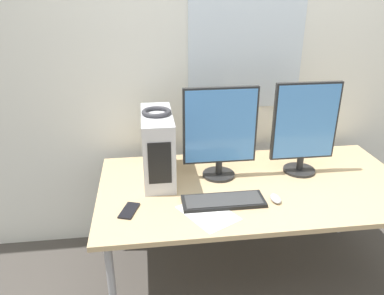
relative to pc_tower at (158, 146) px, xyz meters
The scene contains 10 objects.
wall_back 0.84m from the pc_tower, 37.87° to the left, with size 8.00×0.07×2.70m.
desk 0.63m from the pc_tower, 16.58° to the right, with size 1.83×0.95×0.70m.
pc_tower is the anchor object (origin of this frame).
headphones 0.21m from the pc_tower, 90.00° to the left, with size 0.17×0.17×0.03m.
monitor_main 0.38m from the pc_tower, ahead, with size 0.44×0.20×0.56m.
monitor_right_near 0.89m from the pc_tower, ahead, with size 0.40×0.20×0.57m.
keyboard 0.52m from the pc_tower, 46.57° to the right, with size 0.45×0.16×0.02m.
mouse 0.74m from the pc_tower, 30.57° to the right, with size 0.05×0.10×0.03m.
cell_phone 0.45m from the pc_tower, 115.29° to the right, with size 0.11×0.16×0.01m.
paper_sheet_left 0.53m from the pc_tower, 62.09° to the right, with size 0.33×0.36×0.00m.
Camera 1 is at (-0.62, -1.41, 1.78)m, focal length 35.00 mm.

